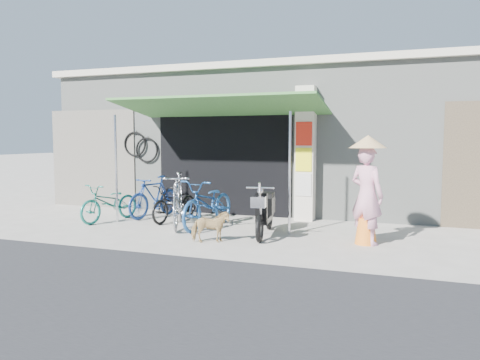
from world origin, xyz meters
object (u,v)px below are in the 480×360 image
(street_dog, at_px, (210,227))
(moped, at_px, (265,212))
(bike_black, at_px, (175,203))
(bike_teal, at_px, (110,202))
(bike_navy, at_px, (209,203))
(nun, at_px, (367,191))
(bike_blue, at_px, (154,197))
(bike_silver, at_px, (178,200))

(street_dog, height_order, moped, moped)
(bike_black, relative_size, moped, 0.90)
(bike_teal, height_order, moped, moped)
(bike_teal, xyz_separation_m, bike_navy, (2.37, 0.06, 0.08))
(bike_black, bearing_deg, street_dog, -38.23)
(nun, bearing_deg, bike_black, 18.41)
(nun, bearing_deg, bike_navy, 22.49)
(bike_black, distance_m, bike_navy, 1.11)
(bike_blue, xyz_separation_m, bike_silver, (1.08, -0.87, 0.08))
(bike_blue, height_order, bike_silver, bike_silver)
(bike_teal, bearing_deg, street_dog, -10.20)
(nun, bearing_deg, bike_silver, 25.64)
(nun, bearing_deg, bike_blue, 16.87)
(bike_navy, bearing_deg, bike_teal, -172.51)
(bike_silver, xyz_separation_m, street_dog, (1.23, -1.15, -0.28))
(bike_silver, distance_m, moped, 1.97)
(moped, bearing_deg, bike_silver, 165.80)
(bike_blue, bearing_deg, bike_navy, -9.19)
(moped, bearing_deg, bike_blue, 152.27)
(bike_black, height_order, moped, moped)
(bike_blue, height_order, bike_navy, bike_navy)
(moped, height_order, nun, nun)
(moped, bearing_deg, bike_black, 153.22)
(bike_teal, distance_m, bike_navy, 2.38)
(bike_teal, xyz_separation_m, bike_silver, (1.73, -0.06, 0.14))
(bike_teal, height_order, bike_black, bike_teal)
(bike_blue, distance_m, bike_silver, 1.38)
(bike_teal, xyz_separation_m, bike_black, (1.36, 0.51, -0.01))
(bike_blue, height_order, nun, nun)
(bike_blue, height_order, street_dog, bike_blue)
(bike_black, relative_size, bike_silver, 0.83)
(bike_teal, distance_m, bike_black, 1.45)
(bike_blue, distance_m, bike_black, 0.77)
(moped, distance_m, nun, 1.95)
(bike_black, relative_size, nun, 0.82)
(bike_teal, distance_m, street_dog, 3.20)
(street_dog, xyz_separation_m, moped, (0.73, 0.95, 0.17))
(bike_teal, relative_size, moped, 0.92)
(bike_black, bearing_deg, bike_navy, -15.00)
(bike_teal, relative_size, nun, 0.85)
(street_dog, bearing_deg, moped, -62.17)
(bike_black, bearing_deg, bike_blue, 166.61)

